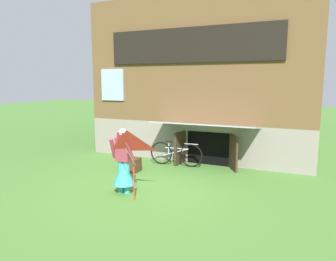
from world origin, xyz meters
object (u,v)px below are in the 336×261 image
(wooden_crate, at_px, (131,165))
(kite, at_px, (127,147))
(bicycle_silver, at_px, (176,154))
(person, at_px, (124,166))

(wooden_crate, bearing_deg, kite, -60.66)
(bicycle_silver, relative_size, wooden_crate, 3.34)
(kite, xyz_separation_m, bicycle_silver, (-0.21, 3.26, -0.87))
(kite, relative_size, wooden_crate, 3.00)
(person, distance_m, kite, 0.85)
(person, height_order, wooden_crate, person)
(bicycle_silver, distance_m, wooden_crate, 1.51)
(kite, bearing_deg, person, 130.15)
(bicycle_silver, height_order, wooden_crate, bicycle_silver)
(person, relative_size, kite, 1.01)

